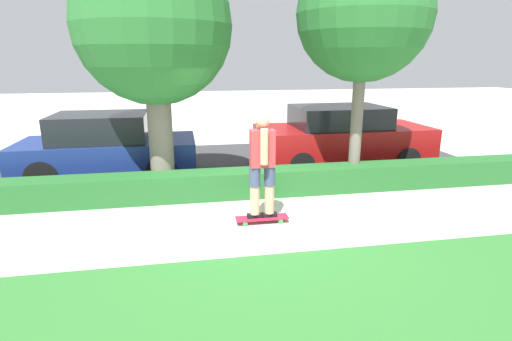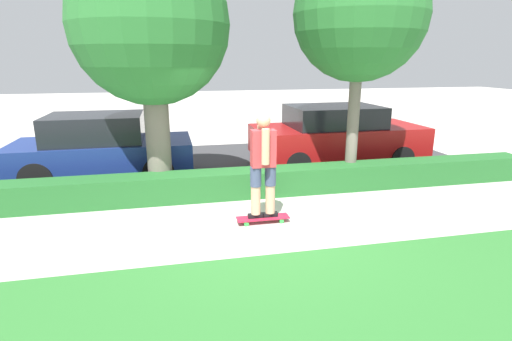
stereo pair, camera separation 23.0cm
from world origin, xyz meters
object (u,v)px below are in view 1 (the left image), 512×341
(skateboard, at_px, (262,218))
(parked_car_middle, at_px, (342,135))
(parked_car_front, at_px, (107,145))
(tree_mid, at_px, (364,15))
(skater_person, at_px, (262,163))
(tree_near, at_px, (154,28))

(skateboard, relative_size, parked_car_middle, 0.20)
(skateboard, relative_size, parked_car_front, 0.23)
(tree_mid, xyz_separation_m, parked_car_middle, (0.40, 1.74, -2.71))
(skater_person, bearing_deg, tree_near, 131.35)
(skateboard, height_order, tree_near, tree_near)
(skater_person, height_order, parked_car_middle, skater_person)
(skateboard, xyz_separation_m, parked_car_front, (-2.98, 3.21, 0.70))
(tree_near, distance_m, parked_car_front, 3.06)
(skater_person, distance_m, tree_mid, 3.78)
(skateboard, xyz_separation_m, skater_person, (-0.00, 0.00, 0.95))
(tree_near, xyz_separation_m, parked_car_front, (-1.29, 1.29, -2.45))
(skateboard, distance_m, parked_car_middle, 4.41)
(skateboard, xyz_separation_m, tree_near, (-1.69, 1.92, 3.15))
(parked_car_front, height_order, parked_car_middle, parked_car_middle)
(skateboard, bearing_deg, tree_near, 131.35)
(parked_car_front, distance_m, parked_car_middle, 5.72)
(skater_person, bearing_deg, parked_car_front, 132.84)
(skateboard, bearing_deg, parked_car_front, 132.84)
(parked_car_middle, bearing_deg, skateboard, -129.78)
(tree_mid, bearing_deg, skater_person, -144.68)
(parked_car_middle, bearing_deg, skater_person, -129.78)
(skater_person, distance_m, parked_car_front, 4.39)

